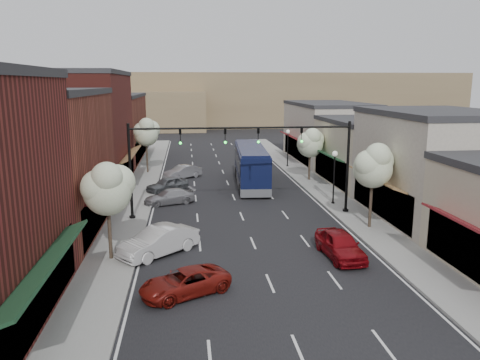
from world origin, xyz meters
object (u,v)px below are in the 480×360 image
object	(u,v)px
tree_left_near	(108,187)
lamp_post_far	(288,142)
parked_car_a	(185,282)
tree_right_far	(311,142)
lamp_post_near	(334,169)
coach_bus	(251,165)
red_hatchback	(340,244)
parked_car_b	(159,241)
tree_right_near	(374,165)
tree_left_far	(146,132)
signal_mast_left	(164,156)
parked_car_e	(182,172)
parked_car_c	(169,197)
signal_mast_right	(317,154)
parked_car_d	(167,184)

from	to	relation	value
tree_left_near	lamp_post_far	size ratio (longest dim) A/B	1.28
parked_car_a	tree_right_far	bearing A→B (deg)	126.15
lamp_post_near	tree_left_near	bearing A→B (deg)	-146.67
lamp_post_far	coach_bus	world-z (taller)	lamp_post_far
red_hatchback	parked_car_b	xyz separation A→B (m)	(-10.25, 1.60, 0.05)
tree_right_near	tree_left_far	world-z (taller)	tree_left_far
signal_mast_left	parked_car_e	distance (m)	15.33
tree_left_near	parked_car_e	distance (m)	23.41
red_hatchback	coach_bus	bearing A→B (deg)	92.73
tree_left_far	parked_car_e	xyz separation A→B (m)	(3.78, -3.17, -3.92)
tree_right_far	coach_bus	xyz separation A→B (m)	(-6.15, -1.01, -2.04)
tree_right_far	tree_left_near	distance (m)	25.99
tree_right_near	red_hatchback	world-z (taller)	tree_right_near
tree_right_far	parked_car_c	distance (m)	16.15
coach_bus	parked_car_a	bearing A→B (deg)	-101.48
lamp_post_near	red_hatchback	world-z (taller)	lamp_post_near
lamp_post_far	parked_car_c	bearing A→B (deg)	-130.21
tree_right_far	tree_left_far	world-z (taller)	tree_left_far
signal_mast_right	signal_mast_left	size ratio (longest dim) A/B	1.00
lamp_post_far	parked_car_e	bearing A→B (deg)	-156.93
tree_left_far	red_hatchback	xyz separation A→B (m)	(12.82, -26.90, -3.84)
coach_bus	parked_car_d	distance (m)	8.37
coach_bus	tree_right_far	bearing A→B (deg)	12.95
parked_car_c	tree_left_far	bearing A→B (deg)	172.94
tree_left_far	parked_car_e	size ratio (longest dim) A/B	1.47
tree_left_far	parked_car_d	xyz separation A→B (m)	(2.46, -9.14, -3.92)
tree_left_far	tree_left_near	bearing A→B (deg)	-90.00
tree_left_near	lamp_post_near	xyz separation A→B (m)	(16.05, 10.56, -1.22)
signal_mast_left	parked_car_a	distance (m)	13.45
signal_mast_left	tree_right_near	bearing A→B (deg)	-16.19
tree_left_far	parked_car_a	bearing A→B (deg)	-82.48
red_hatchback	parked_car_d	xyz separation A→B (m)	(-10.36, 17.75, -0.08)
coach_bus	parked_car_a	distance (m)	24.57
lamp_post_far	tree_right_far	bearing A→B (deg)	-86.12
tree_right_far	lamp_post_near	distance (m)	9.51
signal_mast_right	parked_car_d	distance (m)	14.94
tree_left_near	parked_car_d	distance (m)	17.40
coach_bus	parked_car_e	world-z (taller)	coach_bus
parked_car_b	parked_car_c	distance (m)	11.66
red_hatchback	parked_car_a	xyz separation A→B (m)	(-8.77, -3.80, -0.17)
signal_mast_left	tree_left_far	xyz separation A→B (m)	(-2.63, 17.95, -0.02)
tree_left_far	coach_bus	bearing A→B (deg)	-33.85
parked_car_b	tree_right_far	bearing A→B (deg)	102.54
tree_right_far	lamp_post_far	size ratio (longest dim) A/B	1.22
tree_left_near	red_hatchback	world-z (taller)	tree_left_near
parked_car_c	parked_car_d	xyz separation A→B (m)	(-0.33, 4.50, 0.08)
tree_right_far	parked_car_d	xyz separation A→B (m)	(-14.14, -3.14, -3.31)
tree_right_near	parked_car_e	bearing A→B (deg)	124.25
signal_mast_right	tree_right_far	distance (m)	12.27
coach_bus	parked_car_c	size ratio (longest dim) A/B	2.97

